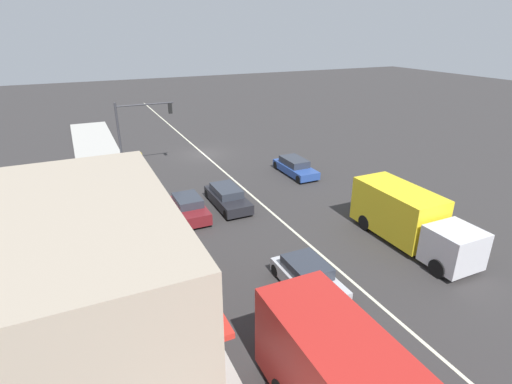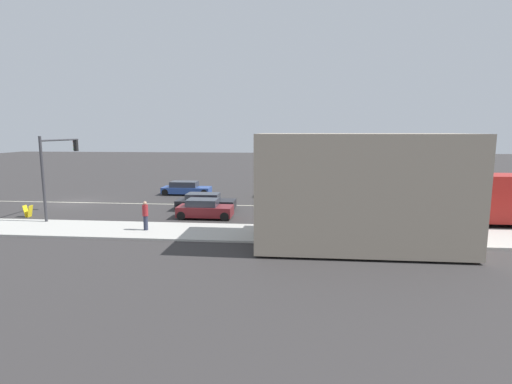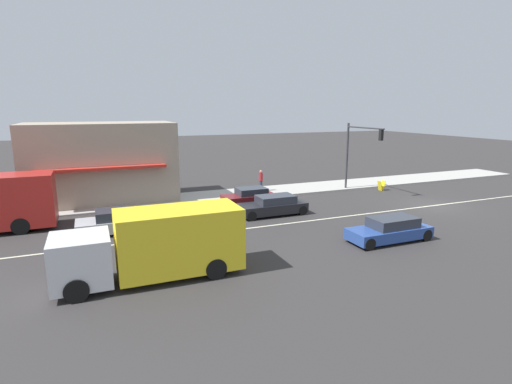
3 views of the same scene
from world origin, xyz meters
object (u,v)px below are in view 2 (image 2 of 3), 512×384
at_px(pedestrian, 145,215).
at_px(sedan_silver, 338,204).
at_px(traffic_signal_main, 55,163).
at_px(sedan_dark, 205,202).
at_px(hatchback_red, 469,197).
at_px(delivery_truck, 315,181).
at_px(warning_aframe_sign, 28,211).
at_px(sedan_maroon, 205,209).
at_px(city_bus, 476,198).
at_px(coupe_blue, 186,188).

height_order(pedestrian, sedan_silver, pedestrian).
relative_size(traffic_signal_main, pedestrian, 3.18).
bearing_deg(sedan_dark, sedan_silver, 90.00).
xyz_separation_m(pedestrian, hatchback_red, (-11.34, 23.29, -0.42)).
bearing_deg(delivery_truck, warning_aframe_sign, -62.24).
relative_size(delivery_truck, sedan_maroon, 1.97).
bearing_deg(traffic_signal_main, city_bus, 92.29).
relative_size(traffic_signal_main, city_bus, 0.51).
bearing_deg(sedan_maroon, coupe_blue, -157.77).
xyz_separation_m(coupe_blue, sedan_dark, (7.20, 3.50, 0.01)).
bearing_deg(traffic_signal_main, coupe_blue, 151.63).
distance_m(delivery_truck, sedan_silver, 7.38).
xyz_separation_m(city_bus, sedan_silver, (-2.80, -8.55, -1.11)).
distance_m(traffic_signal_main, pedestrian, 8.50).
relative_size(sedan_silver, hatchback_red, 0.88).
height_order(coupe_blue, sedan_maroon, sedan_maroon).
distance_m(delivery_truck, hatchback_red, 12.87).
relative_size(warning_aframe_sign, sedan_dark, 0.19).
bearing_deg(delivery_truck, sedan_dark, -50.26).
distance_m(traffic_signal_main, sedan_silver, 20.20).
relative_size(coupe_blue, sedan_silver, 1.17).
bearing_deg(sedan_silver, sedan_maroon, -73.50).
xyz_separation_m(warning_aframe_sign, coupe_blue, (-10.85, 8.46, 0.19)).
bearing_deg(sedan_maroon, pedestrian, -32.88).
relative_size(sedan_dark, hatchback_red, 1.02).
bearing_deg(traffic_signal_main, warning_aframe_sign, -96.30).
bearing_deg(pedestrian, sedan_maroon, 147.12).
relative_size(delivery_truck, hatchback_red, 1.70).
height_order(pedestrian, warning_aframe_sign, pedestrian).
distance_m(delivery_truck, sedan_dark, 11.29).
bearing_deg(sedan_maroon, sedan_silver, 106.50).
height_order(traffic_signal_main, hatchback_red, traffic_signal_main).
height_order(warning_aframe_sign, sedan_maroon, sedan_maroon).
bearing_deg(city_bus, warning_aframe_sign, -88.40).
bearing_deg(sedan_dark, sedan_maroon, 11.76).
distance_m(city_bus, sedan_dark, 18.83).
height_order(sedan_maroon, hatchback_red, sedan_maroon).
bearing_deg(pedestrian, traffic_signal_main, -112.16).
distance_m(pedestrian, sedan_maroon, 4.95).
xyz_separation_m(traffic_signal_main, sedan_maroon, (-1.12, 10.09, -3.26)).
bearing_deg(warning_aframe_sign, hatchback_red, 103.65).
xyz_separation_m(warning_aframe_sign, sedan_silver, (-3.65, 22.00, 0.21)).
relative_size(sedan_silver, sedan_maroon, 1.02).
xyz_separation_m(city_bus, sedan_dark, (-2.80, -18.58, -1.12)).
height_order(warning_aframe_sign, city_bus, city_bus).
bearing_deg(sedan_maroon, city_bus, 90.00).
bearing_deg(sedan_silver, coupe_blue, -118.00).
relative_size(traffic_signal_main, hatchback_red, 1.27).
distance_m(pedestrian, sedan_silver, 13.99).
xyz_separation_m(warning_aframe_sign, sedan_dark, (-3.65, 11.96, 0.20)).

